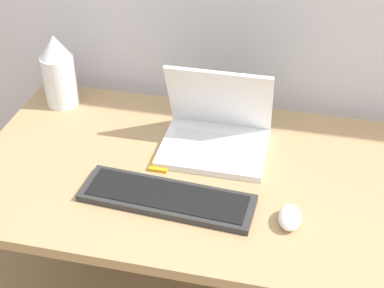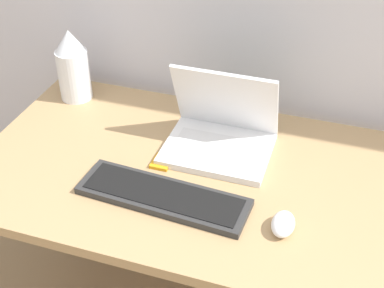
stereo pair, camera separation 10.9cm
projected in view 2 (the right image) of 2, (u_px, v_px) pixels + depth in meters
The scene contains 6 objects.
desk at pixel (229, 200), 1.48m from camera, with size 1.42×0.71×0.72m.
laptop at pixel (220, 132), 1.51m from camera, with size 0.30×0.24×0.24m.
keyboard at pixel (163, 196), 1.35m from camera, with size 0.45×0.16×0.02m.
mouse at pixel (283, 224), 1.26m from camera, with size 0.06×0.09×0.04m.
vase at pixel (73, 66), 1.70m from camera, with size 0.10×0.10×0.24m.
mp3_player at pixel (162, 162), 1.48m from camera, with size 0.05×0.07×0.01m.
Camera 2 is at (0.25, -0.72, 1.63)m, focal length 50.00 mm.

